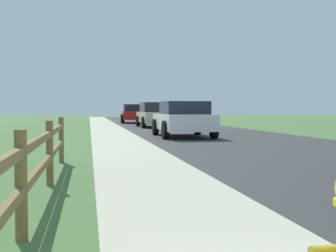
# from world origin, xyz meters

# --- Properties ---
(ground_plane) EXTENTS (120.00, 120.00, 0.00)m
(ground_plane) POSITION_xyz_m (0.00, 25.00, 0.00)
(ground_plane) COLOR #496E3A
(road_asphalt) EXTENTS (7.00, 66.00, 0.01)m
(road_asphalt) POSITION_xyz_m (3.50, 27.00, 0.00)
(road_asphalt) COLOR #323232
(road_asphalt) RESTS_ON ground
(curb_concrete) EXTENTS (6.00, 66.00, 0.01)m
(curb_concrete) POSITION_xyz_m (-3.00, 27.00, 0.00)
(curb_concrete) COLOR #B8B59B
(curb_concrete) RESTS_ON ground
(grass_verge) EXTENTS (5.00, 66.00, 0.00)m
(grass_verge) POSITION_xyz_m (-4.50, 27.00, 0.01)
(grass_verge) COLOR #496E3A
(grass_verge) RESTS_ON ground
(rail_fence) EXTENTS (0.11, 8.50, 1.00)m
(rail_fence) POSITION_xyz_m (-2.67, 4.59, 0.59)
(rail_fence) COLOR brown
(rail_fence) RESTS_ON ground
(parked_suv_white) EXTENTS (2.19, 4.25, 1.48)m
(parked_suv_white) POSITION_xyz_m (1.80, 16.65, 0.77)
(parked_suv_white) COLOR white
(parked_suv_white) RESTS_ON ground
(parked_car_beige) EXTENTS (2.13, 4.55, 1.58)m
(parked_car_beige) POSITION_xyz_m (2.08, 26.18, 0.80)
(parked_car_beige) COLOR #C6B793
(parked_car_beige) RESTS_ON ground
(parked_car_red) EXTENTS (2.27, 4.46, 1.54)m
(parked_car_red) POSITION_xyz_m (1.60, 34.51, 0.79)
(parked_car_red) COLOR maroon
(parked_car_red) RESTS_ON ground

